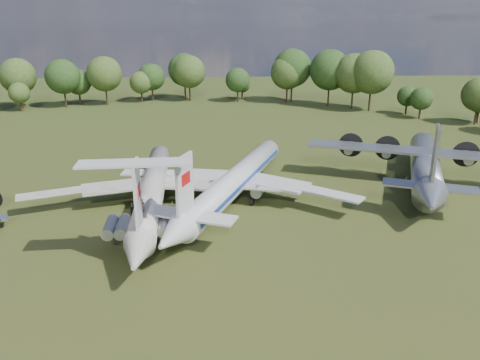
{
  "coord_description": "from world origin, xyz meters",
  "views": [
    {
      "loc": [
        9.76,
        -60.31,
        24.81
      ],
      "look_at": [
        12.73,
        -3.47,
        5.0
      ],
      "focal_mm": 35.0,
      "sensor_mm": 36.0,
      "label": 1
    }
  ],
  "objects_px": {
    "tu104_jet": "(236,185)",
    "il62_airliner": "(153,193)",
    "an12_transport": "(425,169)",
    "person_on_il62": "(142,207)"
  },
  "relations": [
    {
      "from": "tu104_jet",
      "to": "il62_airliner",
      "type": "bearing_deg",
      "value": -145.41
    },
    {
      "from": "an12_transport",
      "to": "person_on_il62",
      "type": "relative_size",
      "value": 21.23
    },
    {
      "from": "tu104_jet",
      "to": "person_on_il62",
      "type": "xyz_separation_m",
      "value": [
        -10.86,
        -15.16,
        3.1
      ]
    },
    {
      "from": "tu104_jet",
      "to": "an12_transport",
      "type": "xyz_separation_m",
      "value": [
        29.38,
        4.58,
        0.31
      ]
    },
    {
      "from": "il62_airliner",
      "to": "person_on_il62",
      "type": "distance_m",
      "value": 13.04
    },
    {
      "from": "il62_airliner",
      "to": "person_on_il62",
      "type": "height_order",
      "value": "person_on_il62"
    },
    {
      "from": "il62_airliner",
      "to": "tu104_jet",
      "type": "bearing_deg",
      "value": 9.78
    },
    {
      "from": "an12_transport",
      "to": "person_on_il62",
      "type": "bearing_deg",
      "value": -132.27
    },
    {
      "from": "il62_airliner",
      "to": "an12_transport",
      "type": "bearing_deg",
      "value": 7.2
    },
    {
      "from": "il62_airliner",
      "to": "person_on_il62",
      "type": "relative_size",
      "value": 24.06
    }
  ]
}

